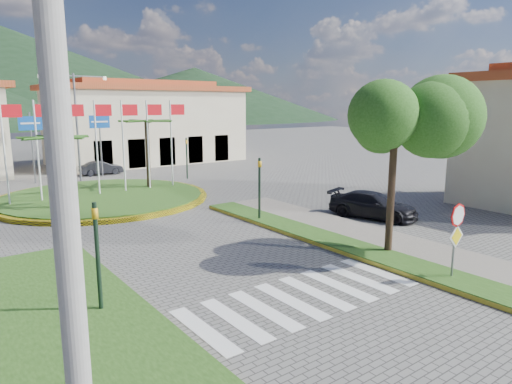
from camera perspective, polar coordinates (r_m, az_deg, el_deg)
ground at (r=11.93m, az=19.33°, el=-18.63°), size 160.00×160.00×0.00m
sidewalk_right at (r=17.60m, az=25.03°, el=-9.00°), size 4.00×28.00×0.15m
verge_right at (r=16.59m, az=23.03°, el=-9.98°), size 1.60×28.00×0.18m
median_left at (r=13.10m, az=-23.64°, el=-15.72°), size 5.00×14.00×0.18m
crosswalk at (r=14.24m, az=5.58°, el=-12.97°), size 8.00×3.00×0.01m
roundabout_island at (r=29.49m, az=-18.62°, el=-0.57°), size 12.70×12.70×6.00m
stop_sign at (r=16.16m, az=23.77°, el=-4.25°), size 0.80×0.11×2.65m
deciduous_tree at (r=17.82m, az=17.02°, el=8.57°), size 3.60×3.60×6.80m
utility_pole at (r=5.87m, az=-22.77°, el=-2.37°), size 0.32×0.32×9.00m
traffic_light_left at (r=13.17m, az=-19.25°, el=-6.57°), size 0.15×0.18×3.20m
traffic_light_right at (r=22.38m, az=0.44°, el=1.10°), size 0.15×0.18×3.20m
traffic_light_far at (r=35.98m, az=-8.66°, el=4.71°), size 0.18×0.15×3.20m
direction_sign_west at (r=37.24m, az=-26.28°, el=6.37°), size 1.60×0.14×5.20m
direction_sign_east at (r=38.47m, az=-18.91°, el=7.02°), size 1.60×0.14×5.20m
street_lamp_centre at (r=36.93m, az=-21.51°, el=8.21°), size 4.80×0.16×8.00m
building_right at (r=47.50m, az=-13.50°, el=8.39°), size 19.08×9.54×8.05m
hill_far_mid at (r=167.53m, az=-29.29°, el=12.74°), size 180.00×180.00×30.00m
hill_far_east at (r=161.20m, az=-7.62°, el=11.99°), size 120.00×120.00×18.00m
car_dark_b at (r=39.94m, az=-18.76°, el=2.86°), size 3.47×1.40×1.12m
car_side_right at (r=24.23m, az=14.41°, el=-1.58°), size 3.17×4.89×1.32m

